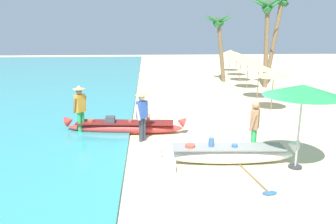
{
  "coord_description": "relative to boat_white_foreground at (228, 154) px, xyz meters",
  "views": [
    {
      "loc": [
        -2.0,
        -8.92,
        3.72
      ],
      "look_at": [
        -1.26,
        2.05,
        0.9
      ],
      "focal_mm": 34.59,
      "sensor_mm": 36.0,
      "label": 1
    }
  ],
  "objects": [
    {
      "name": "boat_white_foreground",
      "position": [
        0.0,
        0.0,
        0.0
      ],
      "size": [
        4.05,
        0.84,
        0.77
      ],
      "color": "white",
      "rests_on": "ground"
    },
    {
      "name": "parasol_row_3",
      "position": [
        4.56,
        14.69,
        1.47
      ],
      "size": [
        1.6,
        1.6,
        1.91
      ],
      "color": "#8E6B47",
      "rests_on": "ground"
    },
    {
      "name": "parasol_row_0",
      "position": [
        3.57,
        5.95,
        1.47
      ],
      "size": [
        1.6,
        1.6,
        1.91
      ],
      "color": "#8E6B47",
      "rests_on": "ground"
    },
    {
      "name": "parasol_row_4",
      "position": [
        5.05,
        17.53,
        1.47
      ],
      "size": [
        1.6,
        1.6,
        1.91
      ],
      "color": "#8E6B47",
      "rests_on": "ground"
    },
    {
      "name": "parasol_row_2",
      "position": [
        4.17,
        11.72,
        1.47
      ],
      "size": [
        1.6,
        1.6,
        1.91
      ],
      "color": "#8E6B47",
      "rests_on": "ground"
    },
    {
      "name": "ground_plane",
      "position": [
        -0.27,
        0.43,
        -0.28
      ],
      "size": [
        80.0,
        80.0,
        0.0
      ],
      "primitive_type": "plane",
      "color": "beige"
    },
    {
      "name": "boat_red_midground",
      "position": [
        -3.09,
        2.94,
        -0.03
      ],
      "size": [
        4.51,
        1.05,
        0.75
      ],
      "color": "red",
      "rests_on": "ground"
    },
    {
      "name": "palm_tree_mid_cluster",
      "position": [
        5.33,
        12.13,
        4.25
      ],
      "size": [
        2.48,
        2.67,
        5.74
      ],
      "color": "brown",
      "rests_on": "ground"
    },
    {
      "name": "patio_umbrella_large",
      "position": [
        1.79,
        -0.46,
        1.88
      ],
      "size": [
        2.05,
        2.05,
        2.33
      ],
      "color": "#B7B7BC",
      "rests_on": "ground"
    },
    {
      "name": "parasol_row_1",
      "position": [
        3.81,
        8.61,
        1.47
      ],
      "size": [
        1.6,
        1.6,
        1.91
      ],
      "color": "#8E6B47",
      "rests_on": "ground"
    },
    {
      "name": "person_tourist_customer",
      "position": [
        0.86,
        0.37,
        0.69
      ],
      "size": [
        0.42,
        0.58,
        1.71
      ],
      "color": "green",
      "rests_on": "ground"
    },
    {
      "name": "parasol_row_5",
      "position": [
        5.3,
        20.59,
        1.47
      ],
      "size": [
        1.6,
        1.6,
        1.91
      ],
      "color": "#8E6B47",
      "rests_on": "ground"
    },
    {
      "name": "paddle",
      "position": [
        0.46,
        -1.29,
        -0.25
      ],
      "size": [
        0.46,
        1.81,
        0.05
      ],
      "color": "#8E6B47",
      "rests_on": "ground"
    },
    {
      "name": "person_vendor_hatted",
      "position": [
        -2.44,
        2.06,
        0.72
      ],
      "size": [
        0.5,
        0.55,
        1.73
      ],
      "color": "#333842",
      "rests_on": "ground"
    },
    {
      "name": "cooler_box",
      "position": [
        -1.81,
        -0.53,
        -0.09
      ],
      "size": [
        0.54,
        0.31,
        0.38
      ],
      "primitive_type": "cube",
      "rotation": [
        0.0,
        0.0,
        0.03
      ],
      "color": "silver",
      "rests_on": "ground"
    },
    {
      "name": "palm_tree_leaning_seaward",
      "position": [
        2.86,
        14.69,
        3.57
      ],
      "size": [
        2.39,
        2.84,
        4.84
      ],
      "color": "brown",
      "rests_on": "ground"
    },
    {
      "name": "person_vendor_assistant",
      "position": [
        -4.67,
        2.96,
        0.76
      ],
      "size": [
        0.5,
        0.56,
        1.8
      ],
      "color": "green",
      "rests_on": "ground"
    },
    {
      "name": "palm_tree_tall_inland",
      "position": [
        6.63,
        13.35,
        4.75
      ],
      "size": [
        2.66,
        2.36,
        6.35
      ],
      "color": "brown",
      "rests_on": "ground"
    }
  ]
}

